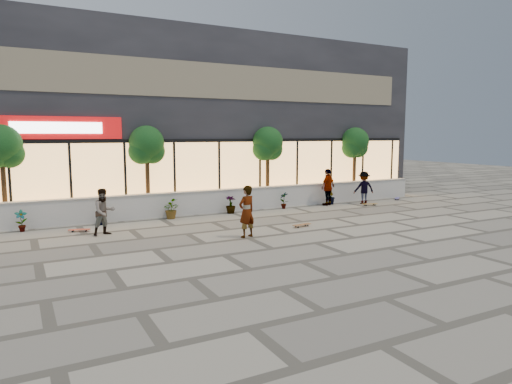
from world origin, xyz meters
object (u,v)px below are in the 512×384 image
skateboard_center (302,225)px  skater_left (104,212)px  tree_west (1,149)px  skateboard_left (79,230)px  tree_midwest (147,147)px  skater_right_near (328,187)px  tree_east (355,144)px  tree_mideast (268,146)px  skater_center (247,211)px  skateboard_right_far (397,198)px  skateboard_right_near (370,204)px  skater_right_far (364,188)px

skateboard_center → skater_left: bearing=154.9°
tree_west → skateboard_left: size_ratio=5.00×
tree_midwest → skater_left: tree_midwest is taller
skater_left → skater_right_near: bearing=-7.0°
tree_east → skateboard_left: tree_east is taller
skateboard_center → tree_mideast: bearing=66.0°
skater_center → tree_west: bearing=-54.2°
skater_center → skateboard_right_far: skater_center is taller
tree_west → skater_left: bearing=-46.3°
tree_east → skateboard_left: bearing=-171.3°
skater_left → tree_mideast: bearing=4.6°
skateboard_right_near → tree_east: bearing=80.0°
tree_midwest → skateboard_center: (4.56, -5.29, -2.90)m
tree_east → skateboard_right_far: (1.80, -1.50, -2.90)m
tree_east → tree_mideast: bearing=180.0°
tree_west → skateboard_right_near: (16.00, -2.45, -2.91)m
tree_west → skater_right_near: bearing=-5.6°
tree_midwest → skater_center: bearing=-72.3°
skater_left → skateboard_right_near: size_ratio=2.02×
skateboard_left → skateboard_right_far: 16.45m
tree_midwest → tree_east: same height
tree_east → skateboard_right_near: bearing=-112.2°
skateboard_center → skateboard_left: skateboard_center is taller
skateboard_right_near → skater_right_far: bearing=92.8°
skater_center → skateboard_center: size_ratio=2.17×
tree_west → skateboard_right_near: bearing=-8.7°
tree_west → tree_midwest: (5.50, 0.00, 0.00)m
tree_west → skateboard_right_far: tree_west is taller
skater_center → tree_east: bearing=-164.1°
skater_center → tree_midwest: bearing=-87.9°
skater_right_near → skateboard_right_far: 4.70m
skater_right_near → skateboard_left: skater_right_near is taller
tree_west → skateboard_right_near: tree_west is taller
skateboard_left → skateboard_right_near: bearing=16.4°
skater_center → skater_right_near: skater_right_near is taller
tree_west → skateboard_left: bearing=-43.5°
tree_east → skater_left: tree_east is taller
tree_midwest → skateboard_left: tree_midwest is taller
skater_left → skater_right_far: (13.00, 1.39, 0.00)m
tree_west → skateboard_center: (10.06, -5.29, -2.90)m
tree_east → skater_left: (-13.90, -3.24, -2.16)m
tree_west → skater_left: (3.10, -3.24, -2.16)m
skater_right_near → skateboard_left: 11.87m
tree_east → skater_center: bearing=-148.5°
tree_east → skater_center: 11.47m
skater_right_far → skateboard_right_far: skater_right_far is taller
skateboard_center → skateboard_left: (-7.69, 3.05, -0.00)m
skater_right_near → skateboard_left: size_ratio=2.35×
tree_west → skateboard_right_far: bearing=-4.6°
tree_midwest → tree_east: bearing=0.0°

